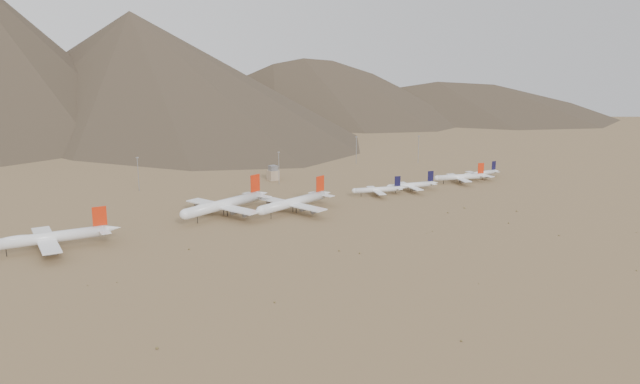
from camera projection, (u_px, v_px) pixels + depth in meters
ground at (321, 218)px, 392.72m from camera, size 3000.00×3000.00×0.00m
mountain_ridge at (49, 24)px, 1101.93m from camera, size 4400.00×1000.00×300.00m
widebody_west at (49, 238)px, 326.14m from camera, size 69.25×53.19×20.56m
widebody_centre at (224, 204)px, 394.80m from camera, size 72.25×57.65×22.42m
widebody_east at (294, 202)px, 402.97m from camera, size 66.96×53.03×20.45m
narrowbody_a at (378, 190)px, 451.99m from camera, size 39.56×29.47×13.56m
narrowbody_b at (412, 185)px, 465.36m from camera, size 43.19×31.64×14.41m
narrowbody_c at (461, 177)px, 494.25m from camera, size 45.28×33.77×15.55m
narrowbody_d at (481, 173)px, 512.94m from camera, size 39.72×28.37×13.10m
control_tower at (273, 174)px, 506.14m from camera, size 8.00×8.00×12.00m
mast_west at (138, 172)px, 464.31m from camera, size 2.00×0.60×25.70m
mast_centre at (279, 166)px, 489.11m from camera, size 2.00×0.60×25.70m
mast_east at (356, 149)px, 577.26m from camera, size 2.00×0.60×25.70m
mast_far_east at (418, 148)px, 582.33m from camera, size 2.00×0.60×25.70m
desert_scrub at (440, 251)px, 325.73m from camera, size 415.70×155.19×0.93m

